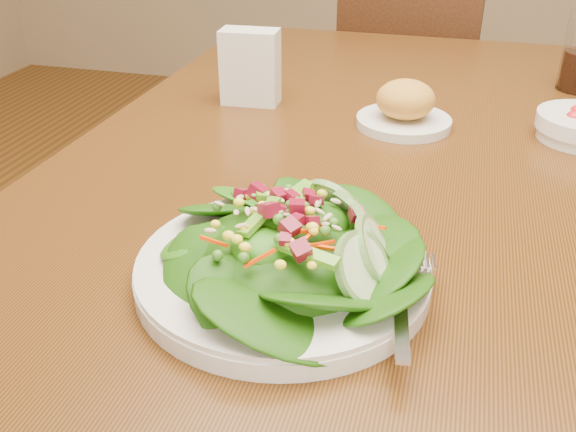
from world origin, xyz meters
name	(u,v)px	position (x,y,z in m)	size (l,w,h in m)	color
dining_table	(376,207)	(0.00, 0.00, 0.65)	(0.90, 1.40, 0.75)	#5F3011
chair_far	(406,117)	(-0.04, 0.95, 0.45)	(0.42, 0.43, 0.85)	#482715
salad_plate	(292,255)	(-0.04, -0.37, 0.78)	(0.30, 0.30, 0.09)	white
bread_plate	(405,108)	(0.02, 0.09, 0.78)	(0.15, 0.15, 0.08)	white
napkin_holder	(250,65)	(-0.25, 0.14, 0.82)	(0.10, 0.06, 0.13)	white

